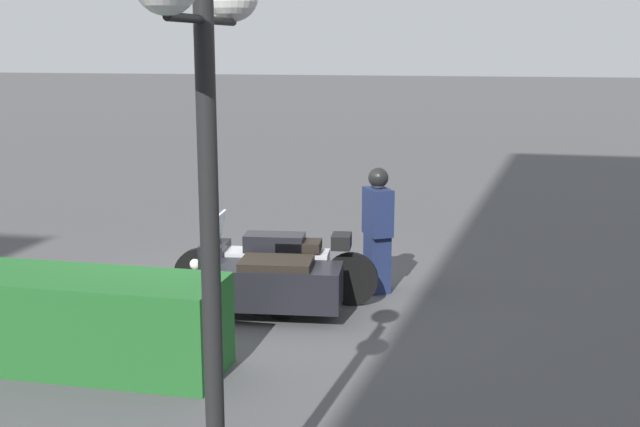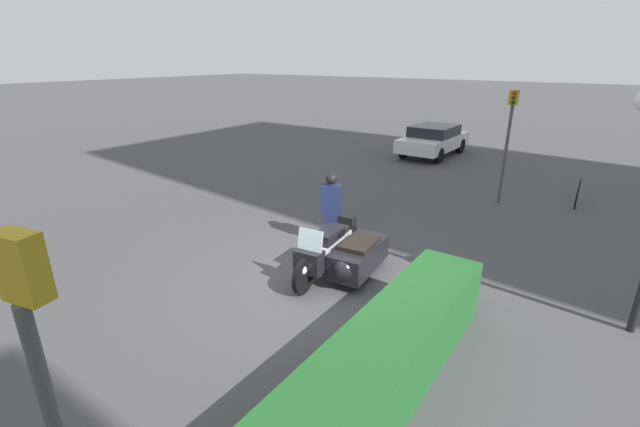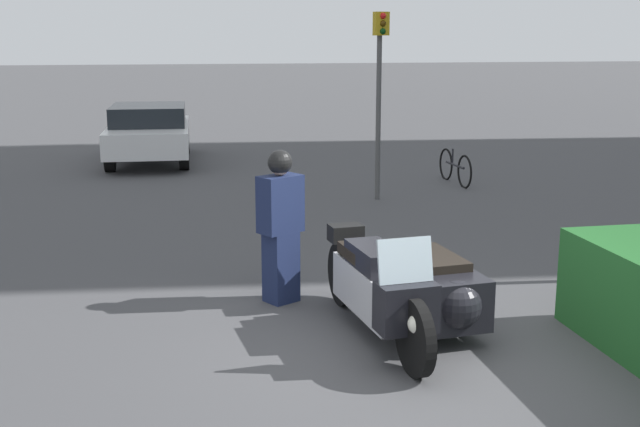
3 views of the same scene
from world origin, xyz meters
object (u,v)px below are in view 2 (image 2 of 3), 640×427
at_px(parked_car_background, 434,139).
at_px(bicycle_parked, 578,194).
at_px(police_motorcycle, 344,254).
at_px(traffic_light_far, 509,131).
at_px(officer_rider, 331,207).
at_px(hedge_bush_curbside, 392,353).
at_px(traffic_light_near, 54,405).

xyz_separation_m(parked_car_background, bicycle_parked, (4.03, 6.03, -0.40)).
relative_size(police_motorcycle, traffic_light_far, 0.81).
xyz_separation_m(officer_rider, traffic_light_far, (-5.31, 2.55, 1.28)).
height_order(hedge_bush_curbside, traffic_light_near, traffic_light_near).
xyz_separation_m(officer_rider, parked_car_background, (-10.61, -1.54, -0.18)).
bearing_deg(police_motorcycle, bicycle_parked, 150.37).
height_order(traffic_light_far, bicycle_parked, traffic_light_far).
relative_size(police_motorcycle, hedge_bush_curbside, 0.57).
bearing_deg(traffic_light_near, police_motorcycle, 1.38).
bearing_deg(parked_car_background, bicycle_parked, -121.55).
xyz_separation_m(police_motorcycle, traffic_light_far, (-6.52, 1.46, 1.71)).
relative_size(traffic_light_near, bicycle_parked, 2.03).
distance_m(police_motorcycle, traffic_light_near, 6.29).
bearing_deg(hedge_bush_curbside, officer_rider, -136.96).
xyz_separation_m(police_motorcycle, traffic_light_near, (5.86, 1.52, 1.71)).
xyz_separation_m(hedge_bush_curbside, parked_car_background, (-14.07, -4.77, 0.23)).
relative_size(police_motorcycle, traffic_light_near, 0.81).
distance_m(hedge_bush_curbside, parked_car_background, 14.85).
height_order(police_motorcycle, traffic_light_near, traffic_light_near).
distance_m(officer_rider, traffic_light_far, 6.03).
bearing_deg(police_motorcycle, officer_rider, -143.90).
height_order(hedge_bush_curbside, traffic_light_far, traffic_light_far).
distance_m(hedge_bush_curbside, bicycle_parked, 10.12).
distance_m(police_motorcycle, bicycle_parked, 8.50).
relative_size(officer_rider, hedge_bush_curbside, 0.36).
xyz_separation_m(officer_rider, traffic_light_near, (7.06, 2.62, 1.28)).
height_order(police_motorcycle, parked_car_background, parked_car_background).
distance_m(officer_rider, bicycle_parked, 7.99).
bearing_deg(hedge_bush_curbside, bicycle_parked, 172.83).
height_order(police_motorcycle, bicycle_parked, police_motorcycle).
height_order(police_motorcycle, officer_rider, officer_rider).
bearing_deg(officer_rider, police_motorcycle, -167.95).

